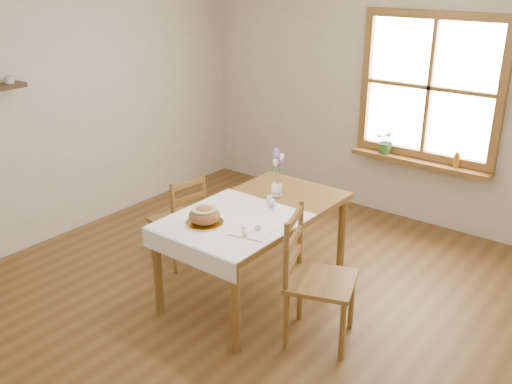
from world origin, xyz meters
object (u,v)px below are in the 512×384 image
at_px(dining_table, 256,219).
at_px(chair_right, 321,279).
at_px(bread_plate, 205,223).
at_px(flower_vase, 276,191).
at_px(chair_left, 177,218).

bearing_deg(dining_table, chair_right, -17.66).
bearing_deg(dining_table, bread_plate, -104.84).
bearing_deg(bread_plate, chair_right, 13.86).
relative_size(bread_plate, flower_vase, 2.73).
bearing_deg(flower_vase, bread_plate, -96.68).
height_order(dining_table, bread_plate, bread_plate).
relative_size(chair_right, flower_vase, 9.76).
xyz_separation_m(dining_table, flower_vase, (-0.03, 0.32, 0.14)).
distance_m(chair_right, bread_plate, 0.97).
bearing_deg(chair_right, flower_vase, 35.08).
xyz_separation_m(dining_table, bread_plate, (-0.13, -0.47, 0.10)).
distance_m(chair_left, bread_plate, 0.95).
bearing_deg(flower_vase, chair_left, -157.77).
distance_m(dining_table, chair_left, 0.92).
bearing_deg(flower_vase, chair_right, -35.16).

